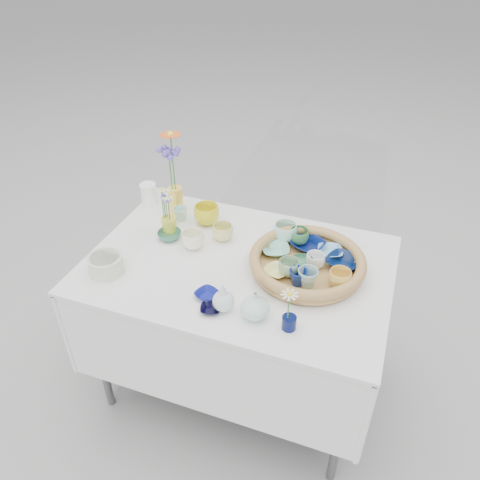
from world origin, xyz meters
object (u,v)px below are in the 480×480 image
(display_table, at_px, (239,380))
(bud_vase_seafoam, at_px, (255,305))
(wicker_tray, at_px, (307,263))
(tall_vase_yellow, at_px, (176,200))

(display_table, height_order, bud_vase_seafoam, bud_vase_seafoam)
(wicker_tray, bearing_deg, display_table, -169.88)
(tall_vase_yellow, bearing_deg, display_table, -33.57)
(wicker_tray, bearing_deg, bud_vase_seafoam, -109.63)
(display_table, distance_m, wicker_tray, 0.85)
(display_table, relative_size, tall_vase_yellow, 9.65)
(display_table, bearing_deg, bud_vase_seafoam, -59.06)
(wicker_tray, relative_size, bud_vase_seafoam, 4.29)
(bud_vase_seafoam, bearing_deg, display_table, 120.94)
(wicker_tray, bearing_deg, tall_vase_yellow, 161.77)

